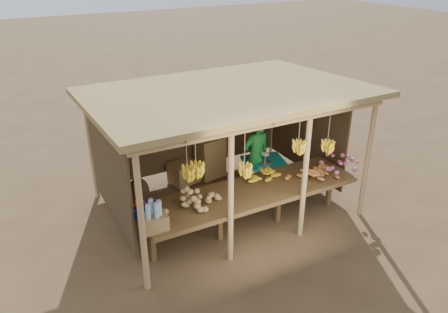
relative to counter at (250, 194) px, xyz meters
name	(u,v)px	position (x,y,z in m)	size (l,w,h in m)	color
ground	(224,205)	(0.00, 0.95, -0.74)	(60.00, 60.00, 0.00)	brown
stall_structure	(225,114)	(-0.02, 0.88, 1.17)	(4.70, 3.50, 2.43)	tan
counter	(250,194)	(0.00, 0.00, 0.00)	(3.90, 1.05, 0.80)	brown
potato_heap	(195,201)	(-1.09, -0.12, 0.24)	(0.96, 0.57, 0.36)	tan
sweet_potato_heap	(317,171)	(1.24, -0.22, 0.24)	(0.88, 0.53, 0.35)	#B26C2D
onion_heap	(341,160)	(1.90, -0.11, 0.24)	(0.91, 0.55, 0.36)	#C05D72
banana_pile	(264,171)	(0.41, 0.21, 0.23)	(0.57, 0.34, 0.35)	yellow
tomato_basin	(139,209)	(-1.90, 0.23, 0.14)	(0.39, 0.39, 0.20)	navy
bottle_box	(153,219)	(-1.85, -0.29, 0.24)	(0.38, 0.30, 0.48)	olive
vendor	(256,156)	(0.79, 1.07, 0.08)	(0.60, 0.39, 1.65)	#197229
tarp_crate	(263,176)	(0.94, 1.00, -0.35)	(0.94, 0.86, 0.95)	brown
carton_stack	(201,162)	(0.09, 2.15, -0.34)	(1.26, 0.55, 0.90)	olive
burlap_sacks	(129,191)	(-1.59, 1.93, -0.49)	(0.80, 0.42, 0.57)	#463520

